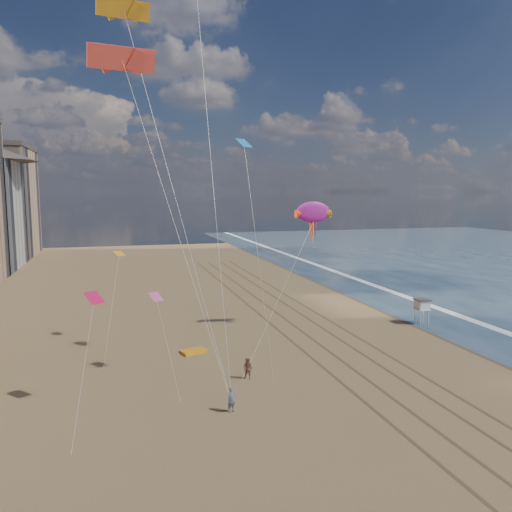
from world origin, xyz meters
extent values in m
plane|color=brown|center=(0.00, 0.00, 0.00)|extent=(260.00, 260.00, 0.00)
plane|color=#42301E|center=(19.00, 40.00, 0.00)|extent=(260.00, 260.00, 0.00)
plane|color=white|center=(23.20, 40.00, 0.00)|extent=(260.00, 260.00, 0.00)
cube|color=brown|center=(-1.20, 30.00, 0.01)|extent=(0.28, 120.00, 0.01)
cube|color=brown|center=(1.20, 30.00, 0.01)|extent=(0.28, 120.00, 0.01)
cube|color=brown|center=(4.00, 30.00, 0.01)|extent=(0.28, 120.00, 0.01)
cube|color=brown|center=(6.20, 30.00, 0.01)|extent=(0.28, 120.00, 0.01)
cylinder|color=white|center=(15.59, 29.55, 0.84)|extent=(0.11, 0.11, 1.69)
cylinder|color=white|center=(16.72, 29.55, 0.84)|extent=(0.11, 0.11, 1.69)
cylinder|color=white|center=(15.59, 30.67, 0.84)|extent=(0.11, 0.11, 1.69)
cylinder|color=white|center=(16.72, 30.67, 0.84)|extent=(0.11, 0.11, 1.69)
cube|color=white|center=(16.15, 30.11, 1.83)|extent=(1.50, 1.50, 0.11)
cube|color=white|center=(16.15, 30.11, 2.39)|extent=(1.40, 1.40, 1.03)
cube|color=#473D38|center=(16.15, 30.11, 3.00)|extent=(1.69, 1.69, 0.09)
cube|color=orange|center=(-11.77, 26.88, 0.14)|extent=(2.81, 2.25, 0.28)
ellipsoid|color=#B81C99|center=(2.68, 31.72, 13.48)|extent=(4.24, 0.80, 2.52)
cone|color=red|center=(1.16, 31.72, 13.29)|extent=(1.14, 0.95, 0.95)
cone|color=yellow|center=(4.19, 31.72, 13.29)|extent=(1.14, 0.95, 0.95)
cylinder|color=silver|center=(-3.16, 25.14, 6.27)|extent=(0.03, 0.03, 21.60)
imported|color=slate|center=(-11.23, 12.84, 0.93)|extent=(0.80, 0.68, 1.87)
imported|color=brown|center=(-8.45, 18.63, 0.93)|extent=(1.14, 1.11, 1.86)
cube|color=orange|center=(-17.31, 31.12, 33.03)|extent=(5.13, 1.70, 1.75)
cube|color=#EA4234|center=(-17.91, 19.73, 25.63)|extent=(5.06, 1.68, 1.72)
plane|color=#257FC5|center=(-7.62, 22.91, 20.00)|extent=(1.78, 1.67, 0.83)
plane|color=#C11241|center=(-20.43, 16.40, 8.19)|extent=(1.84, 1.79, 0.74)
plane|color=#CD4F90|center=(-15.63, 22.45, 6.75)|extent=(1.57, 1.49, 0.63)
plane|color=#FAAC1A|center=(-18.47, 32.95, 9.36)|extent=(1.56, 1.52, 0.42)
camera|label=1|loc=(-18.90, -20.46, 15.71)|focal=35.00mm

